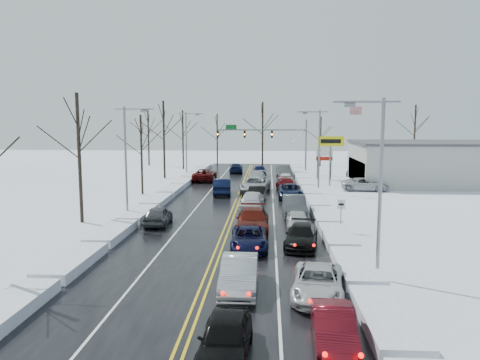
# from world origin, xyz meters

# --- Properties ---
(ground) EXTENTS (160.00, 160.00, 0.00)m
(ground) POSITION_xyz_m (0.00, 0.00, 0.00)
(ground) COLOR white
(ground) RESTS_ON ground
(road_surface) EXTENTS (14.00, 84.00, 0.01)m
(road_surface) POSITION_xyz_m (0.00, 2.00, 0.01)
(road_surface) COLOR black
(road_surface) RESTS_ON ground
(snow_bank_left) EXTENTS (1.91, 72.00, 0.58)m
(snow_bank_left) POSITION_xyz_m (-7.60, 2.00, 0.00)
(snow_bank_left) COLOR white
(snow_bank_left) RESTS_ON ground
(snow_bank_right) EXTENTS (1.91, 72.00, 0.58)m
(snow_bank_right) POSITION_xyz_m (7.60, 2.00, 0.00)
(snow_bank_right) COLOR white
(snow_bank_right) RESTS_ON ground
(traffic_signal_mast) EXTENTS (13.28, 0.39, 8.00)m
(traffic_signal_mast) POSITION_xyz_m (3.45, 27.99, 5.48)
(traffic_signal_mast) COLOR slate
(traffic_signal_mast) RESTS_ON ground
(tires_plus_sign) EXTENTS (3.20, 0.34, 6.00)m
(tires_plus_sign) POSITION_xyz_m (10.50, 15.99, 4.99)
(tires_plus_sign) COLOR slate
(tires_plus_sign) RESTS_ON ground
(used_vehicles_sign) EXTENTS (2.20, 0.22, 4.65)m
(used_vehicles_sign) POSITION_xyz_m (10.50, 22.00, 3.32)
(used_vehicles_sign) COLOR slate
(used_vehicles_sign) RESTS_ON ground
(speed_limit_sign) EXTENTS (0.55, 0.09, 2.35)m
(speed_limit_sign) POSITION_xyz_m (8.20, -8.00, 1.63)
(speed_limit_sign) COLOR slate
(speed_limit_sign) RESTS_ON ground
(flagpole) EXTENTS (1.87, 1.20, 10.00)m
(flagpole) POSITION_xyz_m (15.17, 30.00, 5.93)
(flagpole) COLOR silver
(flagpole) RESTS_ON ground
(dealership_building) EXTENTS (20.40, 12.40, 5.30)m
(dealership_building) POSITION_xyz_m (23.98, 18.00, 2.66)
(dealership_building) COLOR #A1A09C
(dealership_building) RESTS_ON ground
(streetlight_se) EXTENTS (3.20, 0.25, 9.00)m
(streetlight_se) POSITION_xyz_m (8.30, -18.00, 5.31)
(streetlight_se) COLOR slate
(streetlight_se) RESTS_ON ground
(streetlight_ne) EXTENTS (3.20, 0.25, 9.00)m
(streetlight_ne) POSITION_xyz_m (8.30, 10.00, 5.31)
(streetlight_ne) COLOR slate
(streetlight_ne) RESTS_ON ground
(streetlight_sw) EXTENTS (3.20, 0.25, 9.00)m
(streetlight_sw) POSITION_xyz_m (-8.30, -4.00, 5.31)
(streetlight_sw) COLOR slate
(streetlight_sw) RESTS_ON ground
(streetlight_nw) EXTENTS (3.20, 0.25, 9.00)m
(streetlight_nw) POSITION_xyz_m (-8.30, 24.00, 5.31)
(streetlight_nw) COLOR slate
(streetlight_nw) RESTS_ON ground
(tree_left_b) EXTENTS (4.00, 4.00, 10.00)m
(tree_left_b) POSITION_xyz_m (-11.50, -6.00, 6.99)
(tree_left_b) COLOR #2D231C
(tree_left_b) RESTS_ON ground
(tree_left_c) EXTENTS (3.40, 3.40, 8.50)m
(tree_left_c) POSITION_xyz_m (-10.50, 8.00, 5.94)
(tree_left_c) COLOR #2D231C
(tree_left_c) RESTS_ON ground
(tree_left_d) EXTENTS (4.20, 4.20, 10.50)m
(tree_left_d) POSITION_xyz_m (-11.20, 22.00, 7.33)
(tree_left_d) COLOR #2D231C
(tree_left_d) RESTS_ON ground
(tree_left_e) EXTENTS (3.80, 3.80, 9.50)m
(tree_left_e) POSITION_xyz_m (-10.80, 34.00, 6.64)
(tree_left_e) COLOR #2D231C
(tree_left_e) RESTS_ON ground
(tree_far_a) EXTENTS (4.00, 4.00, 10.00)m
(tree_far_a) POSITION_xyz_m (-18.00, 40.00, 6.99)
(tree_far_a) COLOR #2D231C
(tree_far_a) RESTS_ON ground
(tree_far_b) EXTENTS (3.60, 3.60, 9.00)m
(tree_far_b) POSITION_xyz_m (-6.00, 41.00, 6.29)
(tree_far_b) COLOR #2D231C
(tree_far_b) RESTS_ON ground
(tree_far_c) EXTENTS (4.40, 4.40, 11.00)m
(tree_far_c) POSITION_xyz_m (2.00, 39.00, 7.68)
(tree_far_c) COLOR #2D231C
(tree_far_c) RESTS_ON ground
(tree_far_d) EXTENTS (3.40, 3.40, 8.50)m
(tree_far_d) POSITION_xyz_m (12.00, 40.50, 5.94)
(tree_far_d) COLOR #2D231C
(tree_far_d) RESTS_ON ground
(tree_far_e) EXTENTS (4.20, 4.20, 10.50)m
(tree_far_e) POSITION_xyz_m (28.00, 41.00, 7.33)
(tree_far_e) COLOR #2D231C
(tree_far_e) RESTS_ON ground
(queued_car_0) EXTENTS (1.83, 4.29, 1.45)m
(queued_car_0) POSITION_xyz_m (1.61, -26.26, 0.00)
(queued_car_0) COLOR black
(queued_car_0) RESTS_ON ground
(queued_car_1) EXTENTS (1.69, 4.79, 1.58)m
(queued_car_1) POSITION_xyz_m (1.69, -19.91, 0.00)
(queued_car_1) COLOR #A8ABB0
(queued_car_1) RESTS_ON ground
(queued_car_2) EXTENTS (2.43, 4.94, 1.35)m
(queued_car_2) POSITION_xyz_m (1.86, -12.84, 0.00)
(queued_car_2) COLOR black
(queued_car_2) RESTS_ON ground
(queued_car_3) EXTENTS (2.35, 5.72, 1.66)m
(queued_car_3) POSITION_xyz_m (1.92, -8.37, 0.00)
(queued_car_3) COLOR #4F110A
(queued_car_3) RESTS_ON ground
(queued_car_4) EXTENTS (2.33, 5.07, 1.69)m
(queued_car_4) POSITION_xyz_m (1.56, -0.56, 0.00)
(queued_car_4) COLOR silver
(queued_car_4) RESTS_ON ground
(queued_car_5) EXTENTS (1.84, 4.56, 1.47)m
(queued_car_5) POSITION_xyz_m (1.90, 4.20, 0.00)
(queued_car_5) COLOR black
(queued_car_5) RESTS_ON ground
(queued_car_6) EXTENTS (3.56, 6.31, 1.66)m
(queued_car_6) POSITION_xyz_m (1.60, 10.10, 0.00)
(queued_car_6) COLOR #B0B3B9
(queued_car_6) RESTS_ON ground
(queued_car_7) EXTENTS (2.41, 5.61, 1.61)m
(queued_car_7) POSITION_xyz_m (1.61, 16.17, 0.00)
(queued_car_7) COLOR #A7AAAF
(queued_car_7) RESTS_ON ground
(queued_car_8) EXTENTS (1.99, 4.65, 1.57)m
(queued_car_8) POSITION_xyz_m (1.80, 24.72, 0.00)
(queued_car_8) COLOR #0B1033
(queued_car_8) RESTS_ON ground
(queued_car_9) EXTENTS (1.58, 4.17, 1.36)m
(queued_car_9) POSITION_xyz_m (5.35, -25.17, 0.00)
(queued_car_9) COLOR #550B13
(queued_car_9) RESTS_ON ground
(queued_car_10) EXTENTS (2.82, 5.09, 1.35)m
(queued_car_10) POSITION_xyz_m (5.28, -20.54, 0.00)
(queued_car_10) COLOR silver
(queued_car_10) RESTS_ON ground
(queued_car_11) EXTENTS (2.56, 5.00, 1.39)m
(queued_car_11) POSITION_xyz_m (5.12, -12.12, 0.00)
(queued_car_11) COLOR black
(queued_car_11) RESTS_ON ground
(queued_car_12) EXTENTS (1.71, 4.08, 1.38)m
(queued_car_12) POSITION_xyz_m (5.15, -7.66, 0.00)
(queued_car_12) COLOR #B8B8BA
(queued_car_12) RESTS_ON ground
(queued_car_13) EXTENTS (1.88, 5.23, 1.71)m
(queued_car_13) POSITION_xyz_m (5.20, -2.61, 0.00)
(queued_car_13) COLOR #3D4041
(queued_car_13) RESTS_ON ground
(queued_car_14) EXTENTS (2.47, 5.21, 1.44)m
(queued_car_14) POSITION_xyz_m (5.27, 6.42, 0.00)
(queued_car_14) COLOR black
(queued_car_14) RESTS_ON ground
(queued_car_15) EXTENTS (2.52, 5.08, 1.42)m
(queued_car_15) POSITION_xyz_m (5.05, 11.35, 0.00)
(queued_car_15) COLOR #540B0E
(queued_car_15) RESTS_ON ground
(queued_car_16) EXTENTS (1.93, 4.40, 1.48)m
(queued_car_16) POSITION_xyz_m (5.14, 16.27, 0.00)
(queued_car_16) COLOR white
(queued_car_16) RESTS_ON ground
(queued_car_17) EXTENTS (2.31, 4.97, 1.58)m
(queued_car_17) POSITION_xyz_m (5.23, 24.83, 0.00)
(queued_car_17) COLOR #46494C
(queued_car_17) RESTS_ON ground
(oncoming_car_0) EXTENTS (2.18, 5.32, 1.72)m
(oncoming_car_0) POSITION_xyz_m (-1.89, 8.32, 0.00)
(oncoming_car_0) COLOR black
(oncoming_car_0) RESTS_ON ground
(oncoming_car_1) EXTENTS (2.76, 5.85, 1.62)m
(oncoming_car_1) POSITION_xyz_m (-5.29, 19.33, 0.00)
(oncoming_car_1) COLOR #540B0B
(oncoming_car_1) RESTS_ON ground
(oncoming_car_2) EXTENTS (2.29, 5.05, 1.43)m
(oncoming_car_2) POSITION_xyz_m (-1.87, 29.34, 0.00)
(oncoming_car_2) COLOR black
(oncoming_car_2) RESTS_ON ground
(oncoming_car_3) EXTENTS (1.82, 4.28, 1.44)m
(oncoming_car_3) POSITION_xyz_m (-5.35, -6.50, 0.00)
(oncoming_car_3) COLOR #414346
(oncoming_car_3) RESTS_ON ground
(parked_car_0) EXTENTS (5.41, 2.86, 1.45)m
(parked_car_0) POSITION_xyz_m (13.92, 12.05, 0.00)
(parked_car_0) COLOR #BEBEC0
(parked_car_0) RESTS_ON ground
(parked_car_1) EXTENTS (3.12, 6.06, 1.68)m
(parked_car_1) POSITION_xyz_m (17.14, 15.04, 0.00)
(parked_car_1) COLOR #383A3D
(parked_car_1) RESTS_ON ground
(parked_car_2) EXTENTS (2.25, 4.99, 1.66)m
(parked_car_2) POSITION_xyz_m (15.05, 23.42, 0.00)
(parked_car_2) COLOR black
(parked_car_2) RESTS_ON ground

